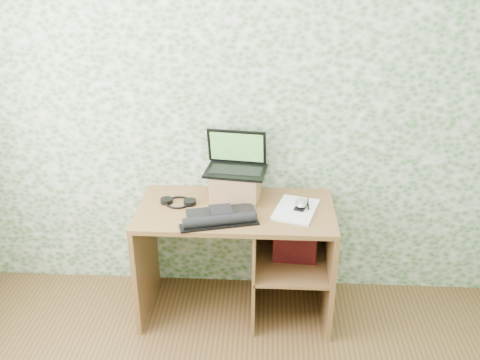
# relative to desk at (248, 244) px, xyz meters

# --- Properties ---
(wall_back) EXTENTS (3.50, 0.00, 3.50)m
(wall_back) POSITION_rel_desk_xyz_m (-0.08, 0.28, 0.82)
(wall_back) COLOR silver
(wall_back) RESTS_ON ground
(desk) EXTENTS (1.20, 0.60, 0.75)m
(desk) POSITION_rel_desk_xyz_m (0.00, 0.00, 0.00)
(desk) COLOR brown
(desk) RESTS_ON floor
(riser) EXTENTS (0.32, 0.28, 0.18)m
(riser) POSITION_rel_desk_xyz_m (-0.09, 0.12, 0.36)
(riser) COLOR brown
(riser) RESTS_ON desk
(laptop) EXTENTS (0.40, 0.30, 0.25)m
(laptop) POSITION_rel_desk_xyz_m (-0.09, 0.16, 0.50)
(laptop) COLOR black
(laptop) RESTS_ON riser
(keyboard) EXTENTS (0.46, 0.34, 0.06)m
(keyboard) POSITION_rel_desk_xyz_m (-0.16, -0.18, 0.29)
(keyboard) COLOR black
(keyboard) RESTS_ON desk
(headphones) EXTENTS (0.23, 0.17, 0.03)m
(headphones) POSITION_rel_desk_xyz_m (-0.44, 0.02, 0.28)
(headphones) COLOR black
(headphones) RESTS_ON desk
(notepad) EXTENTS (0.31, 0.38, 0.02)m
(notepad) POSITION_rel_desk_xyz_m (0.29, -0.04, 0.28)
(notepad) COLOR silver
(notepad) RESTS_ON desk
(mouse) EXTENTS (0.10, 0.13, 0.04)m
(mouse) POSITION_rel_desk_xyz_m (0.32, -0.02, 0.30)
(mouse) COLOR silver
(mouse) RESTS_ON notepad
(pen) EXTENTS (0.01, 0.15, 0.01)m
(pen) POSITION_rel_desk_xyz_m (0.36, 0.02, 0.29)
(pen) COLOR black
(pen) RESTS_ON notepad
(red_box) EXTENTS (0.27, 0.10, 0.32)m
(red_box) POSITION_rel_desk_xyz_m (0.29, -0.03, 0.07)
(red_box) COLOR maroon
(red_box) RESTS_ON desk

